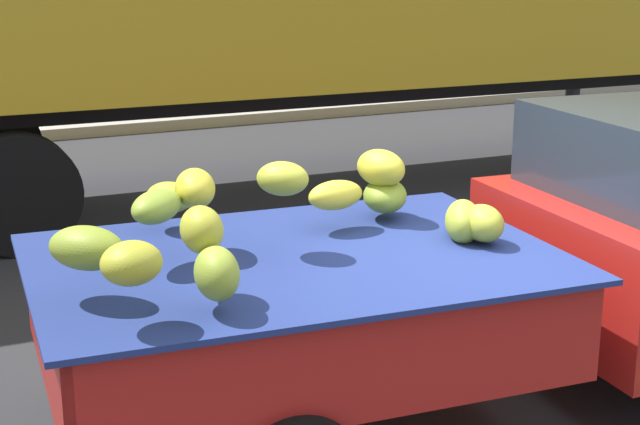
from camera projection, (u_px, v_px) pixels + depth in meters
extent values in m
cube|color=gray|center=(89.00, 127.00, 14.24)|extent=(80.00, 0.80, 0.16)
cube|color=#B21E19|center=(295.00, 346.00, 5.16)|extent=(2.72, 1.94, 0.08)
cube|color=#B21E19|center=(248.00, 254.00, 5.85)|extent=(2.58, 0.26, 0.44)
cube|color=#B21E19|center=(358.00, 361.00, 4.33)|extent=(2.58, 0.26, 0.44)
cube|color=#B21E19|center=(504.00, 272.00, 5.53)|extent=(0.19, 1.73, 0.44)
cube|color=#B21E19|center=(47.00, 333.00, 4.65)|extent=(0.19, 1.73, 0.44)
cube|color=#B21914|center=(247.00, 259.00, 5.89)|extent=(2.48, 0.22, 0.07)
cube|color=navy|center=(295.00, 258.00, 5.03)|extent=(2.85, 2.07, 0.03)
ellipsoid|color=gold|center=(131.00, 263.00, 4.02)|extent=(0.37, 0.38, 0.18)
ellipsoid|color=#A9AD2D|center=(170.00, 197.00, 5.44)|extent=(0.32, 0.36, 0.17)
ellipsoid|color=gold|center=(195.00, 188.00, 4.99)|extent=(0.29, 0.40, 0.20)
ellipsoid|color=olive|center=(156.00, 207.00, 4.78)|extent=(0.40, 0.41, 0.16)
ellipsoid|color=olive|center=(385.00, 196.00, 5.68)|extent=(0.41, 0.45, 0.19)
ellipsoid|color=gold|center=(283.00, 179.00, 4.98)|extent=(0.35, 0.37, 0.17)
ellipsoid|color=gold|center=(483.00, 223.00, 5.20)|extent=(0.26, 0.34, 0.20)
ellipsoid|color=olive|center=(86.00, 248.00, 4.32)|extent=(0.43, 0.46, 0.19)
ellipsoid|color=#A2AE32|center=(463.00, 221.00, 5.30)|extent=(0.35, 0.42, 0.23)
ellipsoid|color=#92A631|center=(217.00, 273.00, 4.21)|extent=(0.25, 0.35, 0.24)
ellipsoid|color=yellow|center=(335.00, 195.00, 5.43)|extent=(0.37, 0.26, 0.16)
ellipsoid|color=gold|center=(381.00, 168.00, 5.64)|extent=(0.27, 0.37, 0.21)
ellipsoid|color=gold|center=(202.00, 230.00, 4.35)|extent=(0.22, 0.30, 0.22)
cylinder|color=black|center=(590.00, 285.00, 6.85)|extent=(0.65, 0.25, 0.64)
cylinder|color=black|center=(202.00, 341.00, 5.88)|extent=(0.65, 0.25, 0.64)
cube|color=black|center=(334.00, 90.00, 10.81)|extent=(11.05, 0.76, 0.30)
cylinder|color=black|center=(19.00, 194.00, 8.49)|extent=(1.09, 0.33, 1.08)
cylinder|color=#38383A|center=(571.00, 112.00, 12.22)|extent=(0.18, 0.18, 1.25)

